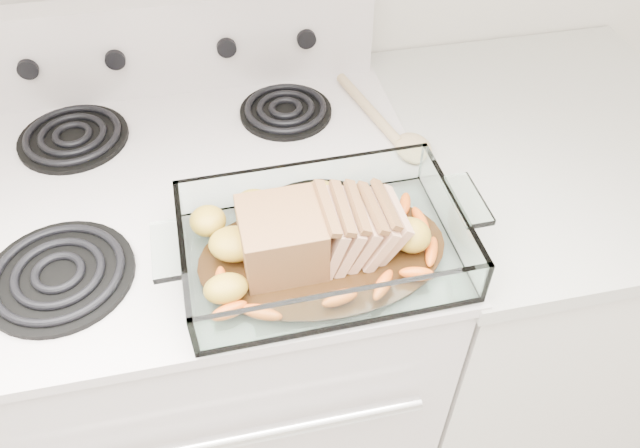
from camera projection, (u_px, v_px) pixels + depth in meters
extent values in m
cube|color=silver|center=(221.00, 345.00, 1.36)|extent=(0.76, 0.65, 0.92)
cylinder|color=silver|center=(224.00, 441.00, 0.92)|extent=(0.61, 0.02, 0.02)
cube|color=silver|center=(189.00, 189.00, 1.03)|extent=(0.78, 0.67, 0.02)
cube|color=silver|center=(171.00, 44.00, 1.16)|extent=(0.76, 0.06, 0.18)
cylinder|color=black|center=(60.00, 276.00, 0.88)|extent=(0.21, 0.21, 0.01)
cylinder|color=black|center=(322.00, 235.00, 0.94)|extent=(0.25, 0.25, 0.01)
cylinder|color=black|center=(74.00, 138.00, 1.10)|extent=(0.19, 0.19, 0.01)
cylinder|color=black|center=(286.00, 112.00, 1.15)|extent=(0.17, 0.17, 0.01)
cylinder|color=black|center=(28.00, 68.00, 1.10)|extent=(0.04, 0.02, 0.04)
cylinder|color=black|center=(115.00, 59.00, 1.12)|extent=(0.04, 0.02, 0.04)
cylinder|color=black|center=(226.00, 47.00, 1.15)|extent=(0.04, 0.02, 0.04)
cylinder|color=black|center=(306.00, 38.00, 1.17)|extent=(0.04, 0.02, 0.04)
cube|color=silver|center=(504.00, 297.00, 1.47)|extent=(0.55, 0.65, 0.90)
cube|color=silver|center=(559.00, 142.00, 1.13)|extent=(0.58, 0.68, 0.03)
cube|color=white|center=(323.00, 255.00, 0.90)|extent=(0.39, 0.26, 0.01)
cube|color=white|center=(344.00, 308.00, 0.79)|extent=(0.39, 0.01, 0.07)
cube|color=white|center=(306.00, 179.00, 0.96)|extent=(0.39, 0.01, 0.07)
cube|color=white|center=(185.00, 259.00, 0.84)|extent=(0.01, 0.26, 0.07)
cube|color=white|center=(452.00, 217.00, 0.90)|extent=(0.01, 0.26, 0.07)
cylinder|color=black|center=(323.00, 252.00, 0.89)|extent=(0.23, 0.23, 0.00)
cube|color=brown|center=(282.00, 238.00, 0.85)|extent=(0.11, 0.11, 0.09)
cube|color=tan|center=(327.00, 232.00, 0.86)|extent=(0.04, 0.11, 0.09)
cube|color=tan|center=(342.00, 231.00, 0.87)|extent=(0.04, 0.10, 0.08)
cube|color=tan|center=(356.00, 229.00, 0.87)|extent=(0.05, 0.10, 0.08)
cube|color=tan|center=(371.00, 228.00, 0.88)|extent=(0.05, 0.10, 0.07)
cube|color=tan|center=(385.00, 226.00, 0.88)|extent=(0.05, 0.10, 0.07)
ellipsoid|color=orange|center=(236.00, 304.00, 0.82)|extent=(0.05, 0.02, 0.02)
ellipsoid|color=orange|center=(408.00, 275.00, 0.86)|extent=(0.05, 0.02, 0.02)
ellipsoid|color=orange|center=(414.00, 225.00, 0.92)|extent=(0.05, 0.02, 0.02)
ellipsoid|color=orange|center=(221.00, 245.00, 0.89)|extent=(0.05, 0.02, 0.02)
ellipsoid|color=gold|center=(217.00, 223.00, 0.91)|extent=(0.06, 0.05, 0.04)
ellipsoid|color=gold|center=(324.00, 203.00, 0.94)|extent=(0.06, 0.05, 0.04)
ellipsoid|color=gold|center=(404.00, 241.00, 0.88)|extent=(0.06, 0.05, 0.04)
cylinder|color=tan|center=(368.00, 108.00, 1.15)|extent=(0.07, 0.22, 0.02)
ellipsoid|color=tan|center=(413.00, 147.00, 1.07)|extent=(0.06, 0.08, 0.02)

